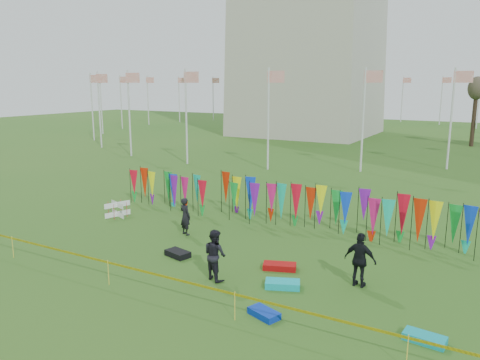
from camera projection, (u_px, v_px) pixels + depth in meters
The scene contains 13 objects.
ground at pixel (178, 280), 16.54m from camera, with size 160.00×160.00×0.00m, color #275718.
flagpole_ring at pixel (308, 104), 63.39m from camera, with size 57.40×56.16×8.00m.
banner_row at pixel (278, 200), 22.78m from camera, with size 18.64×0.64×2.10m.
caution_tape_near at pixel (144, 273), 15.20m from camera, with size 26.00×0.02×0.90m.
box_kite at pixel (118, 209), 24.27m from camera, with size 0.72×0.72×0.80m.
person_left at pixel (185, 216), 21.31m from camera, with size 0.63×0.46×1.73m, color black.
person_mid at pixel (215, 255), 16.41m from camera, with size 0.89×0.55×1.83m, color black.
person_right at pixel (360, 260), 15.82m from camera, with size 1.11×0.63×1.90m, color black.
kite_bag_turquoise at pixel (283, 284), 15.89m from camera, with size 1.16×0.58×0.23m, color #0CB4BB.
kite_bag_blue at pixel (264, 313), 13.92m from camera, with size 0.96×0.50×0.20m, color #0B31B2.
kite_bag_red at pixel (280, 266), 17.45m from camera, with size 1.22×0.56×0.22m, color #AB0B0B.
kite_bag_black at pixel (178, 254), 18.75m from camera, with size 1.01×0.58×0.23m, color black.
kite_bag_teal at pixel (425, 338), 12.55m from camera, with size 1.08×0.52×0.21m, color #0CA1A9.
Camera 1 is at (9.52, -12.40, 6.82)m, focal length 35.00 mm.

